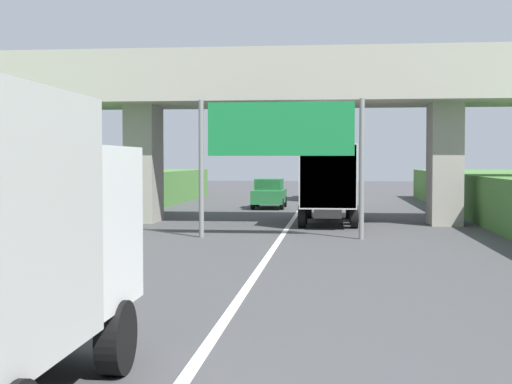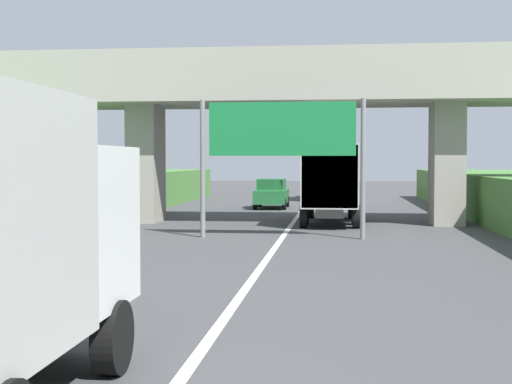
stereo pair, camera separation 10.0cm
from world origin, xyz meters
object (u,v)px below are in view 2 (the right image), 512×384
object	(u,v)px
truck_red	(330,180)
car_green	(272,194)
overhead_highway_sign	(282,137)
truck_orange	(330,172)

from	to	relation	value
truck_red	car_green	xyz separation A→B (m)	(-3.49, 9.88, -1.08)
overhead_highway_sign	car_green	xyz separation A→B (m)	(-1.83, 16.28, -2.74)
truck_orange	truck_red	distance (m)	19.57
overhead_highway_sign	truck_orange	bearing A→B (deg)	86.75
car_green	truck_red	bearing A→B (deg)	-70.53
truck_orange	overhead_highway_sign	bearing A→B (deg)	-93.25
overhead_highway_sign	car_green	distance (m)	16.61
truck_red	car_green	distance (m)	10.53
car_green	truck_orange	bearing A→B (deg)	71.14
truck_red	car_green	size ratio (longest dim) A/B	1.78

